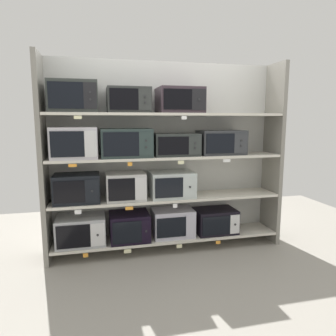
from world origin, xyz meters
TOP-DOWN VIEW (x-y plane):
  - ground at (0.00, -1.00)m, footprint 6.71×6.00m
  - back_panel at (0.00, 0.23)m, footprint 2.91×0.04m
  - upright_left at (-1.38, 0.00)m, footprint 0.05×0.42m
  - upright_right at (1.38, 0.00)m, footprint 0.05×0.42m
  - shelf_0 at (0.00, 0.00)m, footprint 2.71×0.42m
  - microwave_0 at (-1.02, -0.00)m, footprint 0.54×0.40m
  - microwave_1 at (-0.47, -0.00)m, footprint 0.46×0.42m
  - microwave_2 at (0.06, -0.00)m, footprint 0.49×0.35m
  - microwave_3 at (0.61, -0.00)m, footprint 0.51×0.38m
  - price_tag_0 at (-0.97, -0.21)m, footprint 0.05×0.00m
  - price_tag_1 at (-0.52, -0.21)m, footprint 0.08×0.00m
  - price_tag_2 at (0.09, -0.21)m, footprint 0.07×0.00m
  - price_tag_3 at (0.57, -0.21)m, footprint 0.06×0.00m
  - shelf_1 at (0.00, 0.00)m, footprint 2.71×0.42m
  - microwave_4 at (-1.04, -0.00)m, footprint 0.50×0.38m
  - microwave_5 at (-0.51, -0.00)m, footprint 0.44×0.37m
  - microwave_6 at (0.04, -0.00)m, footprint 0.52×0.40m
  - price_tag_4 at (-1.03, -0.21)m, footprint 0.07×0.00m
  - price_tag_5 at (-0.49, -0.21)m, footprint 0.08×0.00m
  - price_tag_6 at (0.03, -0.21)m, footprint 0.05×0.00m
  - shelf_2 at (0.00, 0.00)m, footprint 2.71×0.42m
  - microwave_7 at (-1.05, -0.00)m, footprint 0.49×0.43m
  - microwave_8 at (-0.49, -0.00)m, footprint 0.57×0.42m
  - microwave_9 at (0.09, -0.00)m, footprint 0.53×0.36m
  - microwave_10 at (0.66, -0.00)m, footprint 0.55×0.36m
  - price_tag_7 at (-1.07, -0.21)m, footprint 0.08×0.00m
  - price_tag_8 at (-0.47, -0.21)m, footprint 0.05×0.00m
  - price_tag_9 at (0.10, -0.21)m, footprint 0.07×0.00m
  - price_tag_10 at (0.65, -0.21)m, footprint 0.09×0.00m
  - shelf_3 at (0.00, 0.00)m, footprint 2.71×0.42m
  - microwave_11 at (-1.04, -0.00)m, footprint 0.51×0.39m
  - microwave_12 at (-0.45, -0.00)m, footprint 0.47×0.38m
  - microwave_13 at (0.14, -0.00)m, footprint 0.51×0.43m
  - price_tag_11 at (-0.99, -0.21)m, footprint 0.08×0.00m
  - price_tag_12 at (0.13, -0.21)m, footprint 0.06×0.00m

SIDE VIEW (x-z plane):
  - ground at x=0.00m, z-range -0.02..0.00m
  - price_tag_0 at x=-0.97m, z-range 0.08..0.13m
  - price_tag_1 at x=-0.52m, z-range 0.08..0.13m
  - price_tag_2 at x=0.09m, z-range 0.09..0.13m
  - price_tag_3 at x=0.57m, z-range 0.09..0.13m
  - shelf_0 at x=0.00m, z-range 0.13..0.16m
  - microwave_3 at x=0.61m, z-range 0.16..0.46m
  - microwave_1 at x=-0.47m, z-range 0.16..0.48m
  - microwave_0 at x=-1.02m, z-range 0.16..0.48m
  - microwave_2 at x=0.06m, z-range 0.16..0.49m
  - price_tag_6 at x=0.03m, z-range 0.57..0.62m
  - price_tag_4 at x=-1.03m, z-range 0.58..0.62m
  - price_tag_5 at x=-0.49m, z-range 0.59..0.62m
  - shelf_1 at x=0.00m, z-range 0.63..0.66m
  - microwave_6 at x=0.04m, z-range 0.66..0.96m
  - microwave_5 at x=-0.51m, z-range 0.66..0.97m
  - microwave_4 at x=-1.04m, z-range 0.66..0.97m
  - price_tag_8 at x=-0.47m, z-range 1.08..1.12m
  - price_tag_9 at x=0.10m, z-range 1.08..1.12m
  - price_tag_10 at x=0.65m, z-range 1.08..1.12m
  - price_tag_7 at x=-1.07m, z-range 1.09..1.12m
  - back_panel at x=0.00m, z-range 0.00..2.26m
  - upright_left at x=-1.38m, z-range 0.00..2.26m
  - upright_right at x=1.38m, z-range 0.00..2.26m
  - shelf_2 at x=0.00m, z-range 1.12..1.15m
  - microwave_9 at x=0.09m, z-range 1.15..1.41m
  - microwave_10 at x=0.66m, z-range 1.15..1.44m
  - microwave_8 at x=-0.49m, z-range 1.15..1.47m
  - microwave_7 at x=-1.05m, z-range 1.15..1.49m
  - price_tag_12 at x=0.13m, z-range 1.57..1.61m
  - price_tag_11 at x=-0.99m, z-range 1.58..1.61m
  - shelf_3 at x=0.00m, z-range 1.62..1.65m
  - microwave_12 at x=-0.45m, z-range 1.65..1.92m
  - microwave_13 at x=0.14m, z-range 1.65..1.93m
  - microwave_11 at x=-1.04m, z-range 1.65..1.98m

